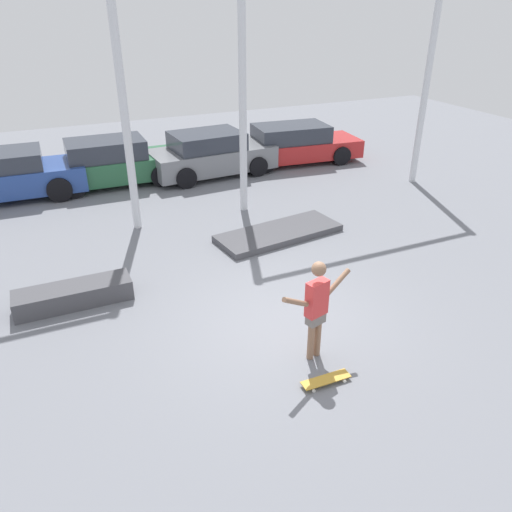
{
  "coord_description": "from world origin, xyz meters",
  "views": [
    {
      "loc": [
        -3.53,
        -6.68,
        5.32
      ],
      "look_at": [
        0.01,
        1.24,
        0.8
      ],
      "focal_mm": 35.0,
      "sensor_mm": 36.0,
      "label": 1
    }
  ],
  "objects": [
    {
      "name": "ground_plane",
      "position": [
        0.0,
        0.0,
        0.0
      ],
      "size": [
        36.0,
        36.0,
        0.0
      ],
      "primitive_type": "plane",
      "color": "slate"
    },
    {
      "name": "skateboarder",
      "position": [
        0.03,
        -1.05,
        1.01
      ],
      "size": [
        1.42,
        0.46,
        1.78
      ],
      "rotation": [
        0.0,
        0.0,
        0.26
      ],
      "color": "#8C664C",
      "rests_on": "ground_plane"
    },
    {
      "name": "skateboard",
      "position": [
        -0.11,
        -1.69,
        0.06
      ],
      "size": [
        0.8,
        0.26,
        0.08
      ],
      "rotation": [
        0.0,
        0.0,
        -0.01
      ],
      "color": "gold",
      "rests_on": "ground_plane"
    },
    {
      "name": "grind_box",
      "position": [
        -3.4,
        2.25,
        0.2
      ],
      "size": [
        2.19,
        0.65,
        0.4
      ],
      "primitive_type": "cube",
      "rotation": [
        0.0,
        0.0,
        0.0
      ],
      "color": "#47474C",
      "rests_on": "ground_plane"
    },
    {
      "name": "manual_pad",
      "position": [
        1.6,
        3.39,
        0.08
      ],
      "size": [
        3.28,
        1.6,
        0.16
      ],
      "primitive_type": "cube",
      "rotation": [
        0.0,
        0.0,
        0.13
      ],
      "color": "#47474C",
      "rests_on": "ground_plane"
    },
    {
      "name": "canopy_support_right",
      "position": [
        4.46,
        5.38,
        3.84
      ],
      "size": [
        6.12,
        0.2,
        6.26
      ],
      "color": "silver",
      "rests_on": "ground_plane"
    },
    {
      "name": "parked_car_blue",
      "position": [
        -4.47,
        9.03,
        0.69
      ],
      "size": [
        4.29,
        2.03,
        1.4
      ],
      "rotation": [
        0.0,
        0.0,
        -0.03
      ],
      "color": "#284793",
      "rests_on": "ground_plane"
    },
    {
      "name": "parked_car_green",
      "position": [
        -1.46,
        9.05,
        0.69
      ],
      "size": [
        4.25,
        1.88,
        1.43
      ],
      "rotation": [
        0.0,
        0.0,
        -0.01
      ],
      "color": "#28603D",
      "rests_on": "ground_plane"
    },
    {
      "name": "parked_car_grey",
      "position": [
        1.7,
        8.67,
        0.69
      ],
      "size": [
        4.17,
        2.15,
        1.43
      ],
      "rotation": [
        0.0,
        0.0,
        0.06
      ],
      "color": "slate",
      "rests_on": "ground_plane"
    },
    {
      "name": "parked_car_red",
      "position": [
        4.88,
        8.79,
        0.65
      ],
      "size": [
        4.74,
        2.21,
        1.34
      ],
      "rotation": [
        0.0,
        0.0,
        -0.1
      ],
      "color": "red",
      "rests_on": "ground_plane"
    }
  ]
}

